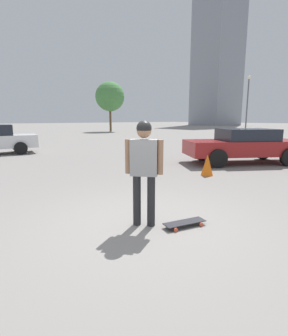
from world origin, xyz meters
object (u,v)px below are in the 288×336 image
(person, at_px, (144,162))
(car_parked_near, at_px, (244,145))
(traffic_cone, at_px, (207,165))
(skateboard, at_px, (185,223))

(person, distance_m, car_parked_near, 7.73)
(person, bearing_deg, traffic_cone, 72.60)
(traffic_cone, bearing_deg, car_parked_near, -169.11)
(person, relative_size, skateboard, 2.28)
(skateboard, distance_m, traffic_cone, 4.36)
(person, distance_m, skateboard, 1.26)
(person, height_order, skateboard, person)
(skateboard, relative_size, traffic_cone, 1.14)
(person, xyz_separation_m, skateboard, (-0.51, 0.48, -1.05))
(skateboard, bearing_deg, person, -30.25)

